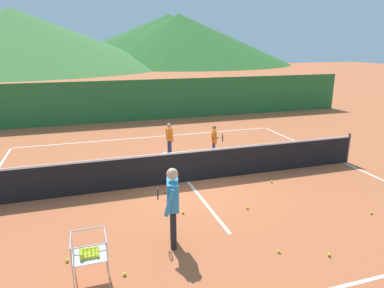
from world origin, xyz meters
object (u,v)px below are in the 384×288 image
(student_1, at_px, (214,138))
(tennis_ball_6, at_px, (247,208))
(instructor, at_px, (172,200))
(tennis_ball_5, at_px, (183,213))
(tennis_net, at_px, (188,166))
(tennis_ball_1, at_px, (124,274))
(tennis_ball_8, at_px, (329,255))
(tennis_ball_3, at_px, (271,182))
(tennis_ball_2, at_px, (371,213))
(ball_cart, at_px, (89,253))
(tennis_ball_7, at_px, (67,261))
(tennis_ball_9, at_px, (279,251))
(student_0, at_px, (169,137))

(student_1, xyz_separation_m, tennis_ball_6, (-0.71, -4.14, -0.70))
(student_1, height_order, tennis_ball_6, student_1)
(instructor, distance_m, tennis_ball_5, 1.67)
(tennis_net, xyz_separation_m, tennis_ball_5, (-0.73, -1.93, -0.47))
(tennis_ball_1, xyz_separation_m, tennis_ball_8, (3.90, -0.62, 0.00))
(student_1, height_order, tennis_ball_3, student_1)
(instructor, height_order, tennis_ball_2, instructor)
(ball_cart, relative_size, tennis_ball_3, 13.22)
(ball_cart, xyz_separation_m, tennis_ball_1, (0.57, 0.00, -0.55))
(tennis_net, height_order, tennis_ball_8, tennis_net)
(tennis_net, relative_size, tennis_ball_6, 173.10)
(tennis_ball_3, bearing_deg, ball_cart, -150.27)
(tennis_net, bearing_deg, tennis_ball_5, -110.56)
(tennis_ball_1, bearing_deg, tennis_ball_2, 4.94)
(tennis_ball_8, bearing_deg, tennis_ball_7, 164.39)
(tennis_net, distance_m, tennis_ball_7, 4.64)
(instructor, xyz_separation_m, student_1, (2.90, 5.11, -0.28))
(tennis_ball_7, distance_m, tennis_ball_9, 4.12)
(tennis_ball_2, bearing_deg, tennis_ball_9, -166.24)
(ball_cart, xyz_separation_m, tennis_ball_6, (3.86, 1.69, -0.55))
(student_1, distance_m, tennis_ball_3, 2.98)
(ball_cart, distance_m, tennis_ball_3, 6.17)
(tennis_ball_6, bearing_deg, ball_cart, -156.29)
(tennis_net, distance_m, ball_cart, 4.89)
(tennis_ball_2, xyz_separation_m, tennis_ball_6, (-2.77, 1.17, 0.00))
(instructor, distance_m, ball_cart, 1.87)
(tennis_ball_1, height_order, tennis_ball_9, same)
(tennis_ball_6, xyz_separation_m, tennis_ball_9, (-0.26, -1.91, 0.00))
(student_1, bearing_deg, tennis_ball_6, -99.76)
(instructor, relative_size, tennis_ball_7, 24.73)
(instructor, xyz_separation_m, tennis_ball_1, (-1.09, -0.72, -0.98))
(tennis_ball_6, distance_m, tennis_ball_9, 1.93)
(ball_cart, height_order, tennis_ball_6, ball_cart)
(tennis_ball_1, relative_size, tennis_ball_5, 1.00)
(student_0, bearing_deg, tennis_ball_6, -80.57)
(tennis_ball_2, distance_m, tennis_ball_9, 3.13)
(tennis_ball_6, bearing_deg, tennis_net, 112.17)
(student_0, distance_m, tennis_ball_2, 7.00)
(tennis_ball_2, bearing_deg, tennis_ball_3, 117.26)
(instructor, bearing_deg, tennis_ball_2, -2.30)
(tennis_ball_6, bearing_deg, tennis_ball_8, -75.05)
(tennis_ball_1, distance_m, tennis_ball_2, 6.08)
(tennis_ball_6, relative_size, tennis_ball_8, 1.00)
(instructor, xyz_separation_m, tennis_ball_3, (3.67, 2.32, -0.98))
(student_1, height_order, tennis_ball_9, student_1)
(tennis_ball_5, bearing_deg, tennis_net, 69.44)
(student_1, height_order, ball_cart, student_1)
(tennis_ball_8, bearing_deg, tennis_ball_9, 155.39)
(tennis_ball_2, bearing_deg, ball_cart, -175.46)
(tennis_ball_5, relative_size, tennis_ball_6, 1.00)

